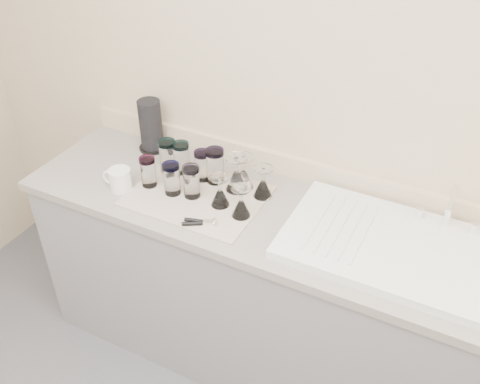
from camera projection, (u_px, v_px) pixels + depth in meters
The scene contains 18 objects.
counter_unit at pixel (258, 287), 2.44m from camera, with size 2.06×0.62×0.90m.
sink_unit at pixel (396, 247), 1.97m from camera, with size 0.82×0.50×0.22m.
dish_towel at pixel (197, 196), 2.25m from camera, with size 0.55×0.42×0.01m, color beige.
tumbler_teal at pixel (168, 156), 2.36m from camera, with size 0.08×0.08×0.15m.
tumbler_cyan at pixel (182, 158), 2.35m from camera, with size 0.07×0.07×0.15m.
tumbler_purple at pixel (202, 165), 2.31m from camera, with size 0.07×0.07×0.14m.
tumbler_magenta at pixel (148, 171), 2.27m from camera, with size 0.07×0.07×0.14m.
tumbler_blue at pixel (172, 179), 2.22m from camera, with size 0.07×0.07×0.14m.
tumbler_lavender at pixel (192, 181), 2.20m from camera, with size 0.07×0.07×0.14m.
tumbler_extra at pixel (215, 166), 2.29m from camera, with size 0.08×0.08×0.16m.
goblet_back_left at pixel (236, 179), 2.25m from camera, with size 0.09×0.09×0.16m.
goblet_back_right at pixel (263, 186), 2.22m from camera, with size 0.08×0.08×0.14m.
goblet_front_left at pixel (220, 195), 2.17m from camera, with size 0.08×0.08×0.14m.
goblet_front_right at pixel (241, 206), 2.11m from camera, with size 0.08×0.08×0.13m.
goblet_extra at pixel (243, 177), 2.27m from camera, with size 0.09×0.09×0.15m.
can_opener at pixel (200, 222), 2.09m from camera, with size 0.13×0.09×0.02m.
white_mug at pixel (120, 179), 2.27m from camera, with size 0.14×0.11×0.10m.
paper_towel_roll at pixel (151, 126), 2.50m from camera, with size 0.13×0.13×0.25m.
Camera 1 is at (0.71, -0.37, 2.24)m, focal length 40.00 mm.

